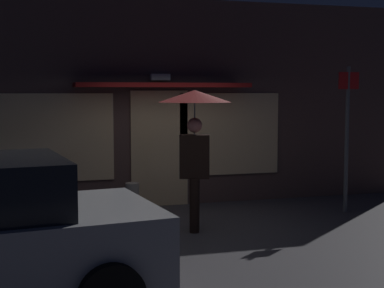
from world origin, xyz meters
The scene contains 5 objects.
ground_plane centered at (0.00, 0.00, 0.00)m, with size 18.00×18.00×0.00m, color #423F44.
building_facade centered at (0.00, 2.34, 1.95)m, with size 10.95×1.00×3.93m.
person_with_umbrella centered at (0.09, 0.09, 1.73)m, with size 1.14×1.14×2.21m.
street_sign_post centered at (3.11, 0.69, 1.48)m, with size 0.40×0.07×2.62m.
sidewalk_bollard centered at (-0.66, 1.42, 0.29)m, with size 0.24×0.24×0.59m, color #B2A899.
Camera 1 is at (-2.38, -8.33, 2.19)m, focal length 53.27 mm.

